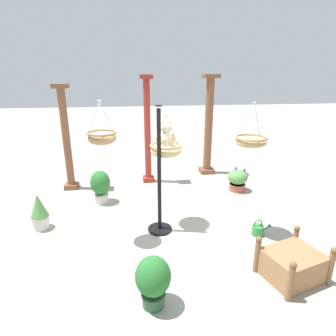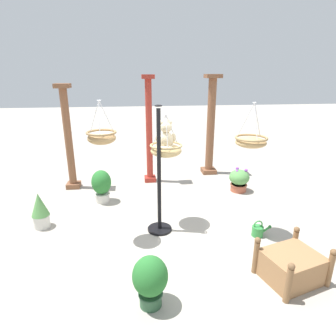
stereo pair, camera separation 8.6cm
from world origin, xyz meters
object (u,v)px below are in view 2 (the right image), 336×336
at_px(teddy_bear, 166,137).
at_px(potted_plant_bushy_green, 239,180).
at_px(potted_plant_small_succulent, 102,185).
at_px(display_pole_central, 159,196).
at_px(hanging_basket_right_low, 251,141).
at_px(wooden_planter_box, 291,265).
at_px(hanging_basket_with_teddy, 166,150).
at_px(hanging_basket_left_high, 102,137).
at_px(greenhouse_pillar_left, 211,128).
at_px(greenhouse_pillar_right, 149,133).
at_px(watering_can, 258,231).
at_px(potted_plant_tall_leafy, 150,279).
at_px(potted_plant_fern_front, 40,210).
at_px(greenhouse_pillar_far_back, 69,140).

relative_size(teddy_bear, potted_plant_bushy_green, 0.91).
bearing_deg(potted_plant_small_succulent, teddy_bear, -39.28).
relative_size(display_pole_central, hanging_basket_right_low, 3.14).
distance_m(potted_plant_bushy_green, potted_plant_small_succulent, 3.24).
bearing_deg(wooden_planter_box, hanging_basket_with_teddy, 131.24).
xyz_separation_m(hanging_basket_with_teddy, hanging_basket_right_low, (1.32, -0.53, 0.24)).
xyz_separation_m(hanging_basket_left_high, potted_plant_bushy_green, (2.97, 1.77, -1.52)).
height_order(greenhouse_pillar_left, potted_plant_small_succulent, greenhouse_pillar_left).
distance_m(greenhouse_pillar_left, greenhouse_pillar_right, 1.77).
bearing_deg(watering_can, potted_plant_tall_leafy, -145.71).
distance_m(display_pole_central, greenhouse_pillar_right, 2.58).
bearing_deg(wooden_planter_box, teddy_bear, 130.85).
distance_m(greenhouse_pillar_left, potted_plant_fern_front, 4.75).
distance_m(hanging_basket_with_teddy, wooden_planter_box, 2.64).
xyz_separation_m(hanging_basket_with_teddy, greenhouse_pillar_right, (-0.18, 2.26, -0.15)).
xyz_separation_m(display_pole_central, watering_can, (1.71, -0.40, -0.58)).
bearing_deg(greenhouse_pillar_left, potted_plant_small_succulent, -150.32).
bearing_deg(wooden_planter_box, display_pole_central, 138.28).
distance_m(greenhouse_pillar_right, greenhouse_pillar_far_back, 1.96).
bearing_deg(hanging_basket_left_high, greenhouse_pillar_left, 50.71).
relative_size(potted_plant_small_succulent, watering_can, 2.11).
bearing_deg(potted_plant_bushy_green, watering_can, -100.40).
relative_size(greenhouse_pillar_far_back, potted_plant_tall_leafy, 3.67).
distance_m(hanging_basket_with_teddy, watering_can, 2.16).
height_order(hanging_basket_with_teddy, potted_plant_small_succulent, hanging_basket_with_teddy).
bearing_deg(greenhouse_pillar_far_back, greenhouse_pillar_left, 10.47).
relative_size(potted_plant_bushy_green, watering_can, 1.63).
relative_size(hanging_basket_right_low, potted_plant_small_succulent, 0.97).
distance_m(greenhouse_pillar_left, greenhouse_pillar_far_back, 3.72).
bearing_deg(hanging_basket_left_high, potted_plant_bushy_green, 30.79).
xyz_separation_m(hanging_basket_right_low, watering_can, (0.24, -0.12, -1.59)).
distance_m(greenhouse_pillar_right, potted_plant_tall_leafy, 4.36).
bearing_deg(watering_can, potted_plant_fern_front, 168.96).
height_order(potted_plant_tall_leafy, watering_can, potted_plant_tall_leafy).
bearing_deg(potted_plant_fern_front, teddy_bear, -2.07).
relative_size(hanging_basket_right_low, greenhouse_pillar_far_back, 0.29).
xyz_separation_m(teddy_bear, potted_plant_fern_front, (-2.32, 0.08, -1.33)).
height_order(display_pole_central, greenhouse_pillar_right, greenhouse_pillar_right).
relative_size(hanging_basket_right_low, potted_plant_bushy_green, 1.27).
height_order(display_pole_central, potted_plant_small_succulent, display_pole_central).
relative_size(wooden_planter_box, watering_can, 2.73).
bearing_deg(greenhouse_pillar_left, teddy_bear, -119.72).
distance_m(greenhouse_pillar_far_back, potted_plant_fern_front, 2.12).
relative_size(teddy_bear, wooden_planter_box, 0.54).
bearing_deg(greenhouse_pillar_left, display_pole_central, -119.63).
distance_m(greenhouse_pillar_left, potted_plant_tall_leafy, 5.19).
xyz_separation_m(hanging_basket_right_low, potted_plant_fern_front, (-3.64, 0.64, -1.34)).
xyz_separation_m(hanging_basket_with_teddy, potted_plant_bushy_green, (1.92, 1.33, -1.17)).
height_order(hanging_basket_with_teddy, watering_can, hanging_basket_with_teddy).
height_order(hanging_basket_left_high, wooden_planter_box, hanging_basket_left_high).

